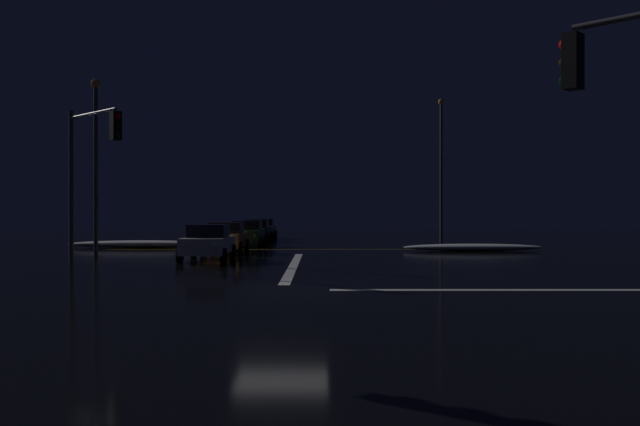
# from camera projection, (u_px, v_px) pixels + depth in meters

# --- Properties ---
(ground) EXTENTS (120.00, 120.00, 0.10)m
(ground) POSITION_uv_depth(u_px,v_px,m) (285.00, 292.00, 18.81)
(ground) COLOR black
(stop_line_north) EXTENTS (0.35, 14.59, 0.01)m
(stop_line_north) POSITION_uv_depth(u_px,v_px,m) (297.00, 265.00, 27.31)
(stop_line_north) COLOR white
(stop_line_north) RESTS_ON ground
(centre_line_ns) EXTENTS (22.00, 0.15, 0.01)m
(centre_line_ns) POSITION_uv_depth(u_px,v_px,m) (305.00, 249.00, 38.91)
(centre_line_ns) COLOR yellow
(centre_line_ns) RESTS_ON ground
(crosswalk_bar_east) EXTENTS (14.59, 0.40, 0.01)m
(crosswalk_bar_east) POSITION_uv_depth(u_px,v_px,m) (602.00, 290.00, 18.77)
(crosswalk_bar_east) COLOR white
(crosswalk_bar_east) RESTS_ON ground
(snow_bank_left_curb) EXTENTS (8.80, 1.50, 0.43)m
(snow_bank_left_curb) POSITION_uv_depth(u_px,v_px,m) (147.00, 244.00, 40.63)
(snow_bank_left_curb) COLOR white
(snow_bank_left_curb) RESTS_ON ground
(snow_bank_right_curb) EXTENTS (7.54, 1.50, 0.38)m
(snow_bank_right_curb) POSITION_uv_depth(u_px,v_px,m) (476.00, 247.00, 37.36)
(snow_bank_right_curb) COLOR white
(snow_bank_right_curb) RESTS_ON ground
(sedan_white) EXTENTS (2.02, 4.33, 1.57)m
(sedan_white) POSITION_uv_depth(u_px,v_px,m) (211.00, 242.00, 30.07)
(sedan_white) COLOR silver
(sedan_white) RESTS_ON ground
(sedan_orange) EXTENTS (2.02, 4.33, 1.57)m
(sedan_orange) POSITION_uv_depth(u_px,v_px,m) (229.00, 237.00, 35.79)
(sedan_orange) COLOR #C66014
(sedan_orange) RESTS_ON ground
(sedan_green) EXTENTS (2.02, 4.33, 1.57)m
(sedan_green) POSITION_uv_depth(u_px,v_px,m) (251.00, 233.00, 42.43)
(sedan_green) COLOR #14512D
(sedan_green) RESTS_ON ground
(sedan_black) EXTENTS (2.02, 4.33, 1.57)m
(sedan_black) POSITION_uv_depth(u_px,v_px,m) (259.00, 230.00, 48.42)
(sedan_black) COLOR black
(sedan_black) RESTS_ON ground
(sedan_gray) EXTENTS (2.02, 4.33, 1.57)m
(sedan_gray) POSITION_uv_depth(u_px,v_px,m) (266.00, 228.00, 54.10)
(sedan_gray) COLOR slate
(sedan_gray) RESTS_ON ground
(traffic_signal_nw) EXTENTS (2.85, 2.85, 6.17)m
(traffic_signal_nw) POSITION_uv_depth(u_px,v_px,m) (93.00, 157.00, 26.65)
(traffic_signal_nw) COLOR #4C4C51
(traffic_signal_nw) RESTS_ON ground
(streetlamp_left_near) EXTENTS (0.44, 0.44, 8.43)m
(streetlamp_left_near) POSITION_uv_depth(u_px,v_px,m) (99.00, 153.00, 32.95)
(streetlamp_left_near) COLOR #424247
(streetlamp_left_near) RESTS_ON ground
(streetlamp_right_far) EXTENTS (0.44, 0.44, 10.08)m
(streetlamp_right_far) POSITION_uv_depth(u_px,v_px,m) (445.00, 160.00, 48.86)
(streetlamp_right_far) COLOR #424247
(streetlamp_right_far) RESTS_ON ground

